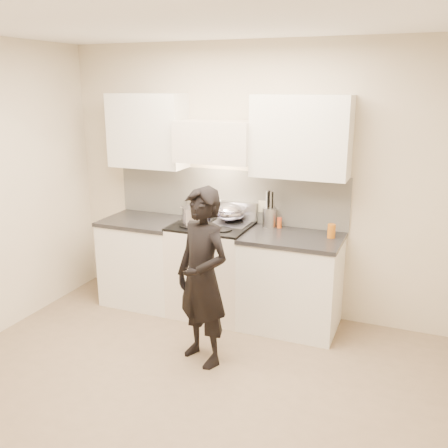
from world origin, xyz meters
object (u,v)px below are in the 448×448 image
at_px(counter_right, 291,282).
at_px(wok, 229,212).
at_px(utensil_crock, 269,216).
at_px(person, 202,277).
at_px(stove, 212,269).

height_order(counter_right, wok, wok).
bearing_deg(utensil_crock, person, -101.50).
distance_m(counter_right, person, 1.08).
relative_size(counter_right, wok, 2.27).
bearing_deg(stove, utensil_crock, 22.47).
distance_m(counter_right, utensil_crock, 0.68).
height_order(wok, utensil_crock, utensil_crock).
height_order(wok, person, person).
distance_m(counter_right, wok, 0.92).
xyz_separation_m(stove, counter_right, (0.83, 0.00, -0.01)).
xyz_separation_m(counter_right, utensil_crock, (-0.30, 0.22, 0.57)).
bearing_deg(stove, person, -71.20).
relative_size(stove, counter_right, 1.04).
xyz_separation_m(stove, wok, (0.13, 0.14, 0.57)).
height_order(stove, person, person).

